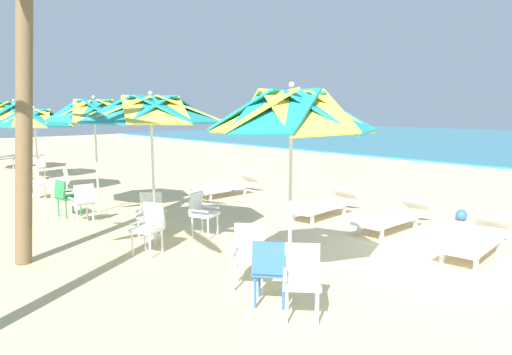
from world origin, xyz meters
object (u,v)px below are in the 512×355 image
plastic_chair_2 (270,268)px  plastic_chair_6 (66,196)px  beach_umbrella_2 (94,112)px  sun_lounger_1 (394,216)px  beach_umbrella_3 (34,119)px  plastic_chair_10 (38,166)px  plastic_chair_11 (20,158)px  palm_tree_1 (19,51)px  beach_umbrella_4 (14,111)px  beach_ball (461,215)px  plastic_chair_5 (149,225)px  plastic_chair_4 (202,211)px  plastic_chair_3 (150,212)px  plastic_chair_7 (83,200)px  beach_umbrella_0 (291,114)px  beach_umbrella_1 (151,111)px  plastic_chair_9 (32,182)px  sun_lounger_0 (476,238)px  sun_lounger_3 (228,186)px  sun_lounger_2 (325,204)px  plastic_chair_0 (248,251)px  plastic_chair_1 (302,276)px  plastic_chair_8 (61,181)px

plastic_chair_2 → plastic_chair_6: 6.59m
beach_umbrella_2 → sun_lounger_1: bearing=35.2°
beach_umbrella_3 → plastic_chair_10: beach_umbrella_3 is taller
plastic_chair_11 → beach_umbrella_3: bearing=-10.1°
plastic_chair_6 → palm_tree_1: bearing=-28.2°
plastic_chair_6 → plastic_chair_10: bearing=169.0°
beach_umbrella_4 → beach_ball: 14.15m
plastic_chair_5 → plastic_chair_10: (-10.04, 1.12, 0.00)m
plastic_chair_4 → sun_lounger_1: plastic_chair_4 is taller
beach_umbrella_4 → sun_lounger_1: (12.13, 3.99, -2.11)m
plastic_chair_3 → plastic_chair_7: size_ratio=1.00×
plastic_chair_5 → plastic_chair_7: (-2.87, -0.05, 0.00)m
beach_umbrella_0 → beach_umbrella_1: 3.12m
plastic_chair_9 → plastic_chair_4: bearing=12.8°
palm_tree_1 → sun_lounger_0: bearing=51.1°
plastic_chair_9 → palm_tree_1: (5.46, -1.52, 2.84)m
plastic_chair_11 → sun_lounger_3: bearing=15.8°
plastic_chair_2 → plastic_chair_9: 9.27m
beach_umbrella_4 → sun_lounger_2: beach_umbrella_4 is taller
plastic_chair_3 → plastic_chair_4: bearing=51.5°
plastic_chair_4 → plastic_chair_10: size_ratio=1.00×
plastic_chair_0 → plastic_chair_4: same height
plastic_chair_1 → sun_lounger_3: 7.83m
beach_umbrella_4 → beach_ball: size_ratio=11.21×
beach_umbrella_1 → sun_lounger_3: bearing=126.4°
beach_umbrella_1 → plastic_chair_8: beach_umbrella_1 is taller
beach_umbrella_0 → sun_lounger_1: 4.50m
plastic_chair_10 → beach_umbrella_1: bearing=-4.7°
plastic_chair_0 → plastic_chair_9: bearing=-177.2°
beach_umbrella_2 → palm_tree_1: bearing=-39.3°
plastic_chair_3 → beach_umbrella_3: bearing=-177.7°
palm_tree_1 → beach_ball: bearing=66.8°
plastic_chair_7 → sun_lounger_2: 5.40m
plastic_chair_11 → sun_lounger_1: 15.68m
beach_umbrella_3 → beach_umbrella_4: beach_umbrella_4 is taller
plastic_chair_1 → plastic_chair_7: bearing=-177.9°
sun_lounger_3 → plastic_chair_9: bearing=-125.1°
plastic_chair_3 → plastic_chair_10: same height
plastic_chair_10 → plastic_chair_11: size_ratio=1.00×
plastic_chair_2 → plastic_chair_7: size_ratio=1.00×
plastic_chair_3 → beach_umbrella_0: bearing=2.0°
plastic_chair_7 → sun_lounger_1: (4.79, 4.58, -0.22)m
plastic_chair_3 → beach_umbrella_3: 6.34m
plastic_chair_5 → plastic_chair_8: bearing=174.7°
plastic_chair_4 → plastic_chair_7: same height
plastic_chair_4 → beach_umbrella_3: size_ratio=0.34×
plastic_chair_6 → plastic_chair_5: bearing=1.8°
plastic_chair_5 → palm_tree_1: bearing=-119.3°
beach_umbrella_1 → plastic_chair_7: bearing=-171.7°
plastic_chair_7 → beach_umbrella_4: bearing=175.4°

